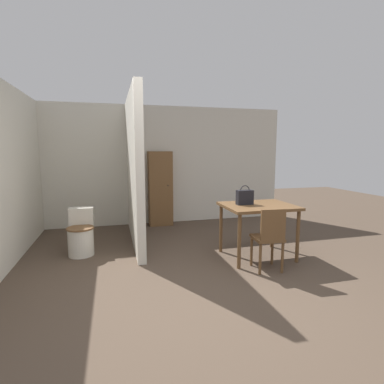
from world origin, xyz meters
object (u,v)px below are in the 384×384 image
(toilet, at_px, (81,235))
(handbag, at_px, (245,197))
(wooden_cabinet, at_px, (160,188))
(wooden_chair, at_px, (269,237))
(dining_table, at_px, (258,211))

(toilet, relative_size, handbag, 2.41)
(handbag, distance_m, wooden_cabinet, 2.41)
(handbag, bearing_deg, wooden_chair, -82.23)
(wooden_chair, bearing_deg, handbag, 102.97)
(dining_table, relative_size, handbag, 3.55)
(wooden_chair, distance_m, handbag, 0.74)
(dining_table, distance_m, toilet, 2.69)
(toilet, height_order, wooden_cabinet, wooden_cabinet)
(wooden_chair, height_order, handbag, handbag)
(wooden_chair, relative_size, handbag, 2.98)
(wooden_chair, relative_size, toilet, 1.24)
(dining_table, relative_size, toilet, 1.47)
(dining_table, relative_size, wooden_chair, 1.19)
(dining_table, distance_m, wooden_cabinet, 2.54)
(dining_table, distance_m, handbag, 0.28)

